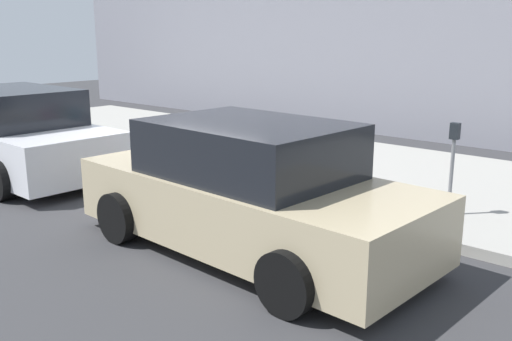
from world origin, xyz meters
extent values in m
plane|color=#333335|center=(0.00, 0.00, 0.00)|extent=(40.00, 40.00, 0.00)
cube|color=#9E9B93|center=(0.00, -2.50, 0.07)|extent=(18.00, 5.00, 0.14)
cube|color=red|center=(-3.24, -0.71, 0.39)|extent=(0.47, 0.25, 0.51)
cube|color=black|center=(-3.24, -0.71, 0.39)|extent=(0.47, 0.06, 0.52)
cylinder|color=gray|center=(-3.44, -0.71, 0.80)|extent=(0.02, 0.02, 0.31)
cylinder|color=gray|center=(-3.05, -0.70, 0.80)|extent=(0.02, 0.02, 0.31)
cylinder|color=black|center=(-3.24, -0.71, 0.96)|extent=(0.40, 0.04, 0.02)
cylinder|color=black|center=(-3.45, -0.71, 0.16)|extent=(0.04, 0.02, 0.04)
cylinder|color=black|center=(-3.04, -0.70, 0.16)|extent=(0.04, 0.02, 0.04)
cube|color=maroon|center=(-2.75, -0.75, 0.49)|extent=(0.36, 0.24, 0.70)
cube|color=black|center=(-2.75, -0.75, 0.49)|extent=(0.35, 0.07, 0.71)
cylinder|color=gray|center=(-2.90, -0.73, 0.99)|extent=(0.02, 0.02, 0.32)
cylinder|color=gray|center=(-2.61, -0.76, 0.99)|extent=(0.02, 0.02, 0.32)
cylinder|color=black|center=(-2.75, -0.75, 1.15)|extent=(0.28, 0.05, 0.02)
cylinder|color=black|center=(-2.90, -0.73, 0.16)|extent=(0.05, 0.02, 0.04)
cylinder|color=black|center=(-2.61, -0.76, 0.16)|extent=(0.05, 0.02, 0.04)
cube|color=#59601E|center=(-2.32, -0.70, 0.47)|extent=(0.35, 0.20, 0.65)
cube|color=black|center=(-2.32, -0.70, 0.47)|extent=(0.36, 0.05, 0.67)
cylinder|color=gray|center=(-2.46, -0.71, 0.81)|extent=(0.02, 0.02, 0.04)
cylinder|color=gray|center=(-2.18, -0.70, 0.81)|extent=(0.02, 0.02, 0.04)
cylinder|color=black|center=(-2.32, -0.70, 0.83)|extent=(0.29, 0.04, 0.02)
cylinder|color=black|center=(-2.47, -0.71, 0.16)|extent=(0.04, 0.02, 0.04)
cylinder|color=black|center=(-2.17, -0.70, 0.16)|extent=(0.04, 0.02, 0.04)
cube|color=#0F606B|center=(-1.83, -0.74, 0.50)|extent=(0.46, 0.22, 0.71)
cube|color=black|center=(-1.83, -0.74, 0.50)|extent=(0.46, 0.05, 0.73)
cylinder|color=gray|center=(-2.03, -0.74, 0.99)|extent=(0.02, 0.02, 0.27)
cylinder|color=gray|center=(-1.64, -0.75, 0.99)|extent=(0.02, 0.02, 0.27)
cylinder|color=black|center=(-1.83, -0.74, 1.13)|extent=(0.39, 0.04, 0.02)
cylinder|color=black|center=(-2.03, -0.74, 0.16)|extent=(0.04, 0.02, 0.04)
cylinder|color=black|center=(-1.63, -0.75, 0.16)|extent=(0.04, 0.02, 0.04)
cube|color=#9EA0A8|center=(-1.33, -0.76, 0.40)|extent=(0.39, 0.26, 0.53)
cube|color=black|center=(-1.33, -0.76, 0.40)|extent=(0.38, 0.07, 0.54)
cylinder|color=gray|center=(-1.49, -0.77, 0.69)|extent=(0.02, 0.02, 0.04)
cylinder|color=gray|center=(-1.18, -0.75, 0.69)|extent=(0.02, 0.02, 0.04)
cylinder|color=black|center=(-1.33, -0.76, 0.71)|extent=(0.31, 0.05, 0.02)
cylinder|color=black|center=(-1.49, -0.77, 0.16)|extent=(0.05, 0.02, 0.04)
cylinder|color=black|center=(-1.17, -0.74, 0.16)|extent=(0.05, 0.02, 0.04)
cube|color=black|center=(-0.85, -0.75, 0.40)|extent=(0.42, 0.22, 0.52)
cube|color=black|center=(-0.85, -0.75, 0.40)|extent=(0.42, 0.06, 0.53)
cylinder|color=gray|center=(-1.03, -0.74, 0.81)|extent=(0.02, 0.02, 0.30)
cylinder|color=gray|center=(-0.68, -0.76, 0.81)|extent=(0.02, 0.02, 0.30)
cylinder|color=black|center=(-0.85, -0.75, 0.96)|extent=(0.35, 0.04, 0.02)
cylinder|color=black|center=(-1.03, -0.74, 0.16)|extent=(0.05, 0.02, 0.04)
cylinder|color=black|center=(-0.68, -0.76, 0.16)|extent=(0.05, 0.02, 0.04)
cube|color=navy|center=(-0.38, -0.65, 0.44)|extent=(0.37, 0.20, 0.61)
cube|color=black|center=(-0.38, -0.65, 0.44)|extent=(0.37, 0.05, 0.62)
cylinder|color=gray|center=(-0.53, -0.65, 0.89)|extent=(0.02, 0.02, 0.27)
cylinder|color=gray|center=(-0.23, -0.66, 0.89)|extent=(0.02, 0.02, 0.27)
cylinder|color=black|center=(-0.38, -0.65, 1.02)|extent=(0.30, 0.04, 0.02)
cylinder|color=black|center=(-0.54, -0.65, 0.16)|extent=(0.05, 0.02, 0.04)
cylinder|color=black|center=(-0.22, -0.66, 0.16)|extent=(0.05, 0.02, 0.04)
cube|color=red|center=(0.08, -0.70, 0.52)|extent=(0.38, 0.20, 0.76)
cube|color=black|center=(0.08, -0.70, 0.52)|extent=(0.38, 0.05, 0.78)
cylinder|color=gray|center=(-0.08, -0.70, 1.01)|extent=(0.02, 0.02, 0.22)
cylinder|color=gray|center=(0.23, -0.69, 1.01)|extent=(0.02, 0.02, 0.22)
cylinder|color=black|center=(0.08, -0.70, 1.12)|extent=(0.31, 0.04, 0.02)
cylinder|color=black|center=(-0.09, -0.70, 0.16)|extent=(0.04, 0.02, 0.04)
cylinder|color=black|center=(0.24, -0.69, 0.16)|extent=(0.04, 0.02, 0.04)
cylinder|color=#99999E|center=(0.72, -0.73, 0.46)|extent=(0.20, 0.20, 0.64)
sphere|color=#99999E|center=(0.72, -0.73, 0.83)|extent=(0.21, 0.21, 0.21)
cylinder|color=#99999E|center=(0.87, -0.73, 0.49)|extent=(0.09, 0.10, 0.09)
cylinder|color=#99999E|center=(0.57, -0.73, 0.49)|extent=(0.09, 0.10, 0.09)
cylinder|color=brown|center=(1.27, -0.58, 0.53)|extent=(0.15, 0.15, 0.77)
cylinder|color=slate|center=(-4.61, -0.98, 0.67)|extent=(0.05, 0.05, 1.05)
cube|color=#1E2328|center=(-4.61, -0.98, 1.30)|extent=(0.12, 0.09, 0.22)
cube|color=tan|center=(-3.18, 1.52, 0.56)|extent=(4.53, 2.01, 0.77)
cube|color=black|center=(-3.18, 1.52, 1.26)|extent=(2.39, 1.77, 0.63)
cylinder|color=black|center=(-1.76, 2.38, 0.32)|extent=(0.65, 0.25, 0.64)
cylinder|color=black|center=(-1.84, 0.54, 0.32)|extent=(0.65, 0.25, 0.64)
cylinder|color=black|center=(-4.52, 2.50, 0.32)|extent=(0.65, 0.25, 0.64)
cylinder|color=black|center=(-4.59, 0.66, 0.32)|extent=(0.65, 0.25, 0.64)
cube|color=silver|center=(2.58, 1.52, 0.56)|extent=(4.73, 1.98, 0.78)
cube|color=black|center=(2.58, 1.52, 1.27)|extent=(2.48, 1.77, 0.63)
cylinder|color=black|center=(4.01, 0.54, 0.32)|extent=(0.65, 0.24, 0.64)
cylinder|color=black|center=(1.15, 2.50, 0.32)|extent=(0.65, 0.24, 0.64)
cylinder|color=black|center=(1.10, 0.61, 0.32)|extent=(0.65, 0.24, 0.64)
camera|label=1|loc=(-7.46, 6.32, 2.57)|focal=39.67mm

